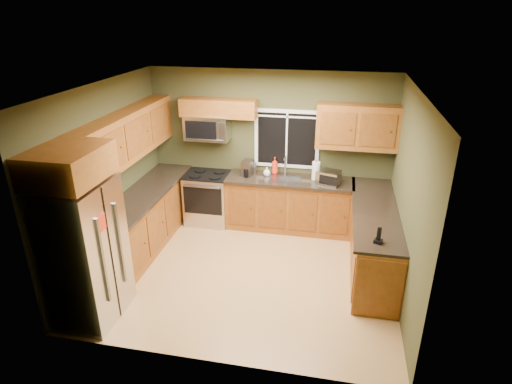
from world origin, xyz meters
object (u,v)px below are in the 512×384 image
(soap_bottle_a, at_px, (275,165))
(cordless_phone, at_px, (379,238))
(range, at_px, (208,198))
(coffee_maker, at_px, (247,169))
(paper_towel_roll, at_px, (316,171))
(kettle, at_px, (252,167))
(refrigerator, at_px, (84,253))
(toaster_oven, at_px, (329,177))
(soap_bottle_c, at_px, (267,172))
(microwave, at_px, (207,127))

(soap_bottle_a, distance_m, cordless_phone, 2.69)
(range, height_order, coffee_maker, coffee_maker)
(coffee_maker, distance_m, paper_towel_roll, 1.17)
(kettle, relative_size, paper_towel_roll, 0.74)
(refrigerator, height_order, toaster_oven, refrigerator)
(range, relative_size, toaster_oven, 2.17)
(toaster_oven, distance_m, coffee_maker, 1.39)
(soap_bottle_c, relative_size, cordless_phone, 0.73)
(refrigerator, distance_m, coffee_maker, 3.14)
(cordless_phone, bearing_deg, kettle, 134.23)
(refrigerator, height_order, soap_bottle_c, refrigerator)
(microwave, distance_m, kettle, 1.03)
(microwave, distance_m, cordless_phone, 3.54)
(microwave, xyz_separation_m, soap_bottle_c, (1.05, -0.05, -0.71))
(toaster_oven, height_order, cordless_phone, toaster_oven)
(range, distance_m, paper_towel_roll, 1.99)
(toaster_oven, xyz_separation_m, soap_bottle_c, (-1.06, 0.16, -0.04))
(refrigerator, bearing_deg, coffee_maker, 63.27)
(kettle, height_order, cordless_phone, kettle)
(microwave, relative_size, coffee_maker, 2.72)
(coffee_maker, distance_m, soap_bottle_c, 0.34)
(paper_towel_roll, height_order, cordless_phone, paper_towel_roll)
(kettle, distance_m, soap_bottle_c, 0.29)
(refrigerator, xyz_separation_m, kettle, (1.47, 2.95, 0.16))
(refrigerator, relative_size, soap_bottle_c, 11.64)
(coffee_maker, relative_size, cordless_phone, 1.32)
(refrigerator, height_order, coffee_maker, refrigerator)
(cordless_phone, bearing_deg, microwave, 144.00)
(range, distance_m, microwave, 1.27)
(toaster_oven, distance_m, cordless_phone, 1.95)
(toaster_oven, xyz_separation_m, kettle, (-1.33, 0.25, 0.00))
(microwave, height_order, paper_towel_roll, microwave)
(refrigerator, distance_m, cordless_phone, 3.60)
(range, distance_m, kettle, 0.99)
(range, relative_size, cordless_phone, 4.44)
(cordless_phone, bearing_deg, paper_towel_roll, 114.70)
(paper_towel_roll, distance_m, cordless_phone, 2.19)
(microwave, bearing_deg, toaster_oven, -5.70)
(range, xyz_separation_m, paper_towel_roll, (1.89, 0.09, 0.63))
(coffee_maker, relative_size, soap_bottle_a, 0.96)
(refrigerator, distance_m, kettle, 3.30)
(paper_towel_roll, relative_size, soap_bottle_c, 2.23)
(paper_towel_roll, bearing_deg, toaster_oven, -35.98)
(coffee_maker, height_order, kettle, coffee_maker)
(refrigerator, bearing_deg, kettle, 63.57)
(paper_towel_roll, bearing_deg, kettle, 175.16)
(toaster_oven, height_order, kettle, kettle)
(refrigerator, relative_size, cordless_phone, 8.52)
(refrigerator, height_order, cordless_phone, refrigerator)
(kettle, height_order, soap_bottle_a, soap_bottle_a)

